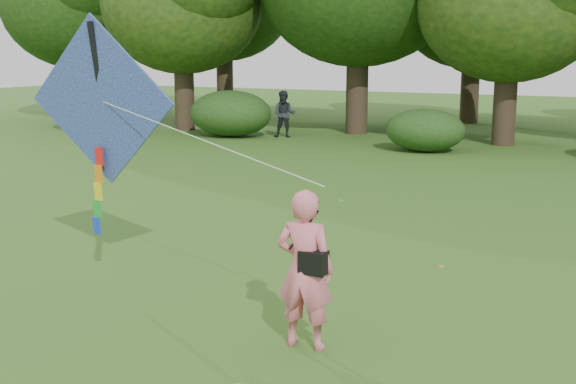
% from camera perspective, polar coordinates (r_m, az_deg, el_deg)
% --- Properties ---
extents(ground, '(100.00, 100.00, 0.00)m').
position_cam_1_polar(ground, '(7.61, 2.42, -14.74)').
color(ground, '#265114').
rests_on(ground, ground).
extents(man_kite_flyer, '(0.70, 0.49, 1.83)m').
position_cam_1_polar(man_kite_flyer, '(8.10, 1.34, -6.15)').
color(man_kite_flyer, '#E96D81').
rests_on(man_kite_flyer, ground).
extents(bystander_left, '(1.04, 0.92, 1.80)m').
position_cam_1_polar(bystander_left, '(27.91, -0.28, 6.16)').
color(bystander_left, '#22262D').
rests_on(bystander_left, ground).
extents(crossbody_bag, '(0.43, 0.20, 0.72)m').
position_cam_1_polar(crossbody_bag, '(7.99, 2.01, -5.49)').
color(crossbody_bag, black).
rests_on(crossbody_bag, ground).
extents(flying_kite, '(5.07, 1.21, 3.16)m').
position_cam_1_polar(flying_kite, '(10.52, -14.52, 6.73)').
color(flying_kite, '#225295').
rests_on(flying_kite, ground).
extents(shrub_band, '(39.15, 3.22, 1.88)m').
position_cam_1_polar(shrub_band, '(24.22, 18.60, 4.72)').
color(shrub_band, '#264919').
rests_on(shrub_band, ground).
extents(fallen_leaves, '(10.86, 12.40, 0.01)m').
position_cam_1_polar(fallen_leaves, '(9.95, 10.89, -8.55)').
color(fallen_leaves, olive).
rests_on(fallen_leaves, ground).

